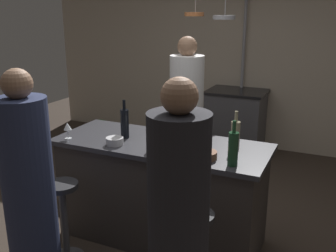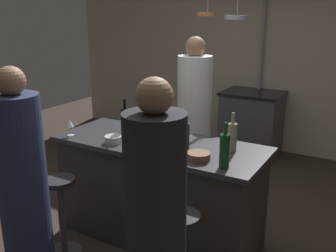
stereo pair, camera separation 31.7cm
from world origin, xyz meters
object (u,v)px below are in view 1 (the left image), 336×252
Objects in this scene: guest_right at (178,232)px; wine_glass_near_left_guest at (67,127)px; wine_glass_by_chef at (156,131)px; guest_left at (30,197)px; wine_bottle_green at (233,148)px; mixing_bowl_wooden at (205,155)px; potted_plant at (101,135)px; wine_bottle_dark at (125,123)px; wine_bottle_white at (235,135)px; pepper_mill at (190,136)px; mixing_bowl_ceramic at (157,146)px; chef at (186,122)px; mixing_bowl_steel at (115,141)px; stove_range at (235,121)px; bar_stool_left at (64,219)px.

guest_right is 1.54m from wine_glass_near_left_guest.
guest_left is at bearing -116.52° from wine_glass_by_chef.
mixing_bowl_wooden is (-0.22, 0.05, -0.10)m from wine_bottle_green.
mixing_bowl_wooden is (0.96, 0.80, 0.18)m from guest_left.
potted_plant is 2.12m from wine_bottle_dark.
pepper_mill is at bearing -157.67° from wine_bottle_white.
mixing_bowl_ceramic is (-0.51, 0.77, 0.18)m from guest_right.
chef reaches higher than wine_bottle_white.
guest_right is at bearing -40.61° from mixing_bowl_steel.
mixing_bowl_wooden is (2.10, -1.67, 0.63)m from potted_plant.
wine_glass_near_left_guest reaches higher than mixing_bowl_steel.
potted_plant is at bearing 141.69° from pepper_mill.
mixing_bowl_wooden is (-0.12, 0.78, 0.17)m from guest_right.
wine_glass_by_chef is (-0.60, 0.94, 0.25)m from guest_right.
potted_plant is at bearing 141.46° from mixing_bowl_wooden.
guest_left is 9.40× the size of mixing_bowl_wooden.
guest_left is 3.11× the size of potted_plant.
potted_plant is (-1.47, 0.49, -0.49)m from chef.
stove_range is 3.49m from guest_right.
guest_right is (0.58, -3.43, 0.31)m from stove_range.
wine_bottle_white is at bearing 22.33° from pepper_mill.
chef is at bearing 118.08° from mixing_bowl_wooden.
wine_bottle_dark is at bearing 176.64° from wine_glass_by_chef.
wine_glass_near_left_guest is 0.95× the size of mixing_bowl_ceramic.
mixing_bowl_steel is (-0.90, 0.77, 0.17)m from guest_right.
guest_left reaches higher than potted_plant.
guest_left reaches higher than wine_bottle_white.
guest_right is 0.94m from mixing_bowl_ceramic.
wine_bottle_white reaches higher than wine_glass_by_chef.
pepper_mill is (0.44, -1.02, 0.21)m from chef.
mixing_bowl_ceramic is at bearing 176.72° from wine_bottle_green.
potted_plant is at bearing 114.73° from guest_left.
mixing_bowl_wooden is at bearing -115.29° from wine_bottle_white.
guest_right is at bearing -56.59° from mixing_bowl_ceramic.
potted_plant is 1.69× the size of wine_bottle_white.
guest_right is at bearing 0.81° from guest_left.
wine_glass_near_left_guest is (-0.26, 0.74, 0.25)m from guest_left.
guest_left reaches higher than mixing_bowl_wooden.
wine_bottle_white is at bearing 14.51° from wine_glass_near_left_guest.
pepper_mill is at bearing -1.47° from wine_bottle_dark.
pepper_mill is (1.91, -1.51, 0.71)m from potted_plant.
guest_left reaches higher than bar_stool_left.
wine_glass_near_left_guest is 0.45m from mixing_bowl_steel.
wine_glass_near_left_guest is at bearing -165.49° from wine_bottle_white.
wine_glass_by_chef is 0.95× the size of mixing_bowl_ceramic.
wine_bottle_green is at bearing -75.79° from stove_range.
mixing_bowl_wooden is at bearing -18.27° from wine_glass_by_chef.
wine_glass_near_left_guest is at bearing -177.46° from mixing_bowl_wooden.
stove_range is at bearing 96.33° from pepper_mill.
wine_bottle_dark is 1.04m from wine_bottle_green.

